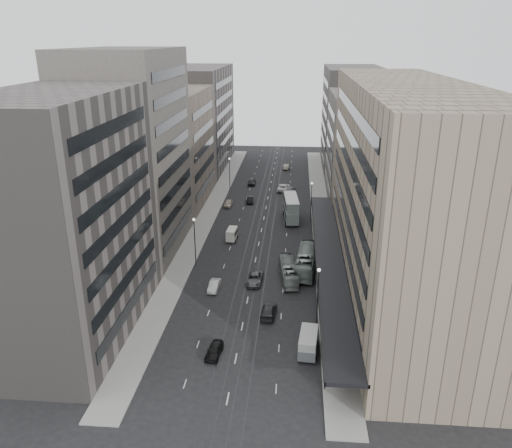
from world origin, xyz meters
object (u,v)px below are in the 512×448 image
(double_decker, at_px, (291,208))
(sedan_0, at_px, (214,350))
(bus_far, at_px, (288,271))
(panel_van, at_px, (232,234))
(vw_microbus, at_px, (308,342))
(sedan_1, at_px, (214,286))
(sedan_2, at_px, (254,279))
(bus_near, at_px, (306,261))
(pedestrian, at_px, (339,324))

(double_decker, distance_m, sedan_0, 48.35)
(bus_far, xyz_separation_m, panel_van, (-10.82, 15.05, -0.09))
(vw_microbus, relative_size, sedan_0, 1.27)
(sedan_1, xyz_separation_m, sedan_2, (5.85, 2.65, 0.03))
(sedan_0, distance_m, sedan_1, 16.59)
(double_decker, relative_size, sedan_0, 2.33)
(panel_van, height_order, sedan_1, panel_van)
(bus_near, distance_m, bus_far, 4.40)
(double_decker, height_order, vw_microbus, double_decker)
(bus_far, relative_size, sedan_0, 2.40)
(vw_microbus, xyz_separation_m, pedestrian, (4.03, 4.85, -0.34))
(sedan_0, bearing_deg, pedestrian, 28.57)
(sedan_0, distance_m, sedan_2, 19.28)
(panel_van, distance_m, sedan_1, 19.51)
(sedan_0, bearing_deg, sedan_2, 86.57)
(vw_microbus, bearing_deg, sedan_1, 138.44)
(panel_van, bearing_deg, pedestrian, -55.48)
(sedan_0, height_order, pedestrian, pedestrian)
(double_decker, xyz_separation_m, pedestrian, (6.90, -41.30, -1.57))
(bus_near, height_order, panel_van, bus_near)
(double_decker, bearing_deg, sedan_0, -105.35)
(sedan_0, xyz_separation_m, sedan_2, (3.18, 19.02, 0.01))
(bus_far, height_order, double_decker, double_decker)
(panel_van, relative_size, sedan_1, 0.92)
(vw_microbus, height_order, panel_van, vw_microbus)
(bus_near, relative_size, bus_far, 1.24)
(bus_near, bearing_deg, double_decker, -77.37)
(bus_far, bearing_deg, pedestrian, 108.10)
(bus_near, distance_m, sedan_0, 26.65)
(bus_near, relative_size, pedestrian, 6.03)
(sedan_0, bearing_deg, panel_van, 100.03)
(bus_near, distance_m, pedestrian, 18.36)
(panel_van, relative_size, pedestrian, 1.87)
(bus_far, relative_size, sedan_2, 1.93)
(sedan_2, bearing_deg, bus_far, 21.81)
(bus_far, relative_size, double_decker, 1.03)
(double_decker, bearing_deg, pedestrian, -86.02)
(sedan_1, bearing_deg, double_decker, 73.32)
(bus_near, bearing_deg, sedan_2, 38.72)
(bus_far, distance_m, pedestrian, 16.06)
(panel_van, xyz_separation_m, sedan_0, (2.50, -35.87, -0.57))
(bus_near, relative_size, sedan_0, 2.97)
(bus_near, height_order, bus_far, bus_near)
(panel_van, distance_m, pedestrian, 34.46)
(bus_near, height_order, double_decker, double_decker)
(double_decker, distance_m, pedestrian, 41.91)
(double_decker, bearing_deg, bus_near, -88.53)
(pedestrian, bearing_deg, sedan_0, 23.03)
(sedan_2, bearing_deg, sedan_0, -96.92)
(vw_microbus, distance_m, sedan_0, 11.25)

